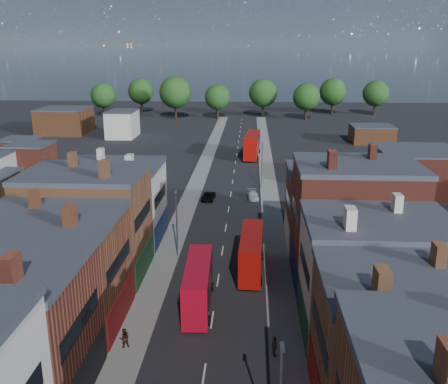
# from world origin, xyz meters

# --- Properties ---
(pavement_west) EXTENTS (3.00, 200.00, 0.12)m
(pavement_west) POSITION_xyz_m (-6.50, 50.00, 0.06)
(pavement_west) COLOR gray
(pavement_west) RESTS_ON ground
(pavement_east) EXTENTS (3.00, 200.00, 0.12)m
(pavement_east) POSITION_xyz_m (6.50, 50.00, 0.06)
(pavement_east) COLOR gray
(pavement_east) RESTS_ON ground
(terrace_east) EXTENTS (12.00, 80.00, 12.29)m
(terrace_east) POSITION_xyz_m (14.00, 0.00, 6.15)
(terrace_east) COLOR maroon
(terrace_east) RESTS_ON ground
(lamp_post_2) EXTENTS (0.25, 0.70, 8.12)m
(lamp_post_2) POSITION_xyz_m (-5.20, 30.00, 4.70)
(lamp_post_2) COLOR slate
(lamp_post_2) RESTS_ON ground
(lamp_post_3) EXTENTS (0.25, 0.70, 8.12)m
(lamp_post_3) POSITION_xyz_m (5.20, 60.00, 4.70)
(lamp_post_3) COLOR slate
(lamp_post_3) RESTS_ON ground
(bus_0) EXTENTS (2.82, 10.15, 4.35)m
(bus_0) POSITION_xyz_m (-1.50, 18.33, 2.35)
(bus_0) COLOR red
(bus_0) RESTS_ON ground
(bus_1) EXTENTS (2.84, 10.21, 4.38)m
(bus_1) POSITION_xyz_m (3.50, 26.38, 2.36)
(bus_1) COLOR #AD0E09
(bus_1) RESTS_ON ground
(bus_2) EXTENTS (3.81, 12.49, 5.32)m
(bus_2) POSITION_xyz_m (3.50, 85.32, 2.87)
(bus_2) COLOR #9C0B06
(bus_2) RESTS_ON ground
(car_2) EXTENTS (2.23, 4.35, 1.18)m
(car_2) POSITION_xyz_m (-3.52, 52.70, 0.59)
(car_2) COLOR black
(car_2) RESTS_ON ground
(car_3) EXTENTS (2.08, 4.27, 1.20)m
(car_3) POSITION_xyz_m (3.71, 53.82, 0.60)
(car_3) COLOR silver
(car_3) RESTS_ON ground
(ped_1) EXTENTS (0.92, 0.71, 1.68)m
(ped_1) POSITION_xyz_m (-6.89, 11.22, 0.96)
(ped_1) COLOR #3A1917
(ped_1) RESTS_ON pavement_west
(ped_3) EXTENTS (0.70, 1.10, 1.74)m
(ped_3) POSITION_xyz_m (5.41, 10.65, 0.99)
(ped_3) COLOR #605C52
(ped_3) RESTS_ON pavement_east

